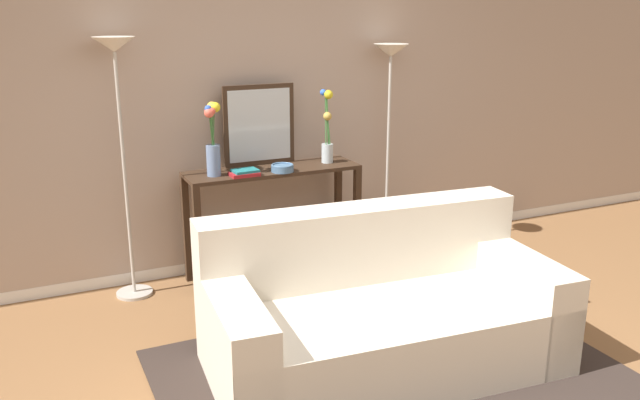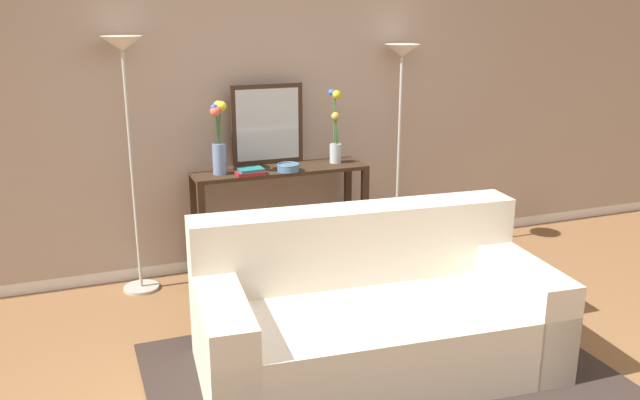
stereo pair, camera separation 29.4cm
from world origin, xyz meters
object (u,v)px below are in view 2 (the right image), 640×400
(floor_lamp_left, at_px, (126,95))
(wall_mirror, at_px, (268,124))
(fruit_bowl, at_px, (288,167))
(book_row_under_console, at_px, (230,274))
(vase_tall_flowers, at_px, (219,139))
(console_table, at_px, (280,201))
(couch, at_px, (372,316))
(book_stack, at_px, (250,171))
(floor_lamp_right, at_px, (401,92))
(vase_short_flowers, at_px, (336,133))

(floor_lamp_left, relative_size, wall_mirror, 3.00)
(fruit_bowl, bearing_deg, book_row_under_console, 164.37)
(floor_lamp_left, relative_size, vase_tall_flowers, 3.48)
(console_table, distance_m, wall_mirror, 0.59)
(couch, xyz_separation_m, console_table, (-0.07, 1.51, 0.28))
(book_stack, bearing_deg, wall_mirror, 51.47)
(book_row_under_console, bearing_deg, floor_lamp_right, 3.25)
(couch, xyz_separation_m, fruit_bowl, (-0.04, 1.39, 0.58))
(floor_lamp_left, bearing_deg, vase_short_flowers, -3.21)
(vase_tall_flowers, relative_size, fruit_bowl, 3.19)
(console_table, bearing_deg, vase_tall_flowers, -176.29)
(fruit_bowl, relative_size, book_stack, 0.80)
(book_row_under_console, bearing_deg, floor_lamp_left, 172.81)
(book_stack, bearing_deg, vase_tall_flowers, 155.85)
(wall_mirror, distance_m, vase_tall_flowers, 0.46)
(wall_mirror, distance_m, fruit_bowl, 0.40)
(wall_mirror, bearing_deg, console_table, -76.71)
(floor_lamp_right, relative_size, vase_short_flowers, 3.06)
(wall_mirror, relative_size, vase_tall_flowers, 1.16)
(console_table, distance_m, book_stack, 0.40)
(floor_lamp_right, distance_m, book_stack, 1.42)
(couch, distance_m, floor_lamp_left, 2.27)
(floor_lamp_right, distance_m, vase_short_flowers, 0.66)
(floor_lamp_right, distance_m, book_row_under_console, 1.97)
(floor_lamp_right, xyz_separation_m, book_stack, (-1.31, -0.20, -0.49))
(couch, distance_m, vase_short_flowers, 1.75)
(console_table, distance_m, book_row_under_console, 0.67)
(book_stack, bearing_deg, book_row_under_console, 141.45)
(floor_lamp_right, height_order, vase_tall_flowers, floor_lamp_right)
(couch, height_order, floor_lamp_left, floor_lamp_left)
(couch, height_order, book_row_under_console, couch)
(couch, relative_size, wall_mirror, 3.38)
(vase_tall_flowers, relative_size, vase_short_flowers, 0.93)
(console_table, xyz_separation_m, fruit_bowl, (0.03, -0.12, 0.29))
(fruit_bowl, bearing_deg, vase_short_flowers, 15.66)
(vase_short_flowers, relative_size, book_row_under_console, 2.11)
(fruit_bowl, height_order, book_stack, fruit_bowl)
(floor_lamp_right, bearing_deg, book_stack, -171.26)
(couch, height_order, wall_mirror, wall_mirror)
(vase_short_flowers, height_order, book_row_under_console, vase_short_flowers)
(floor_lamp_right, relative_size, book_stack, 8.42)
(book_stack, bearing_deg, vase_short_flowers, 9.24)
(floor_lamp_left, relative_size, book_stack, 8.88)
(book_stack, bearing_deg, fruit_bowl, -0.69)
(couch, distance_m, book_stack, 1.54)
(console_table, relative_size, vase_tall_flowers, 2.50)
(fruit_bowl, relative_size, book_row_under_console, 0.61)
(vase_tall_flowers, xyz_separation_m, book_stack, (0.20, -0.09, -0.24))
(couch, xyz_separation_m, floor_lamp_left, (-1.14, 1.60, 1.14))
(floor_lamp_left, distance_m, fruit_bowl, 1.25)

